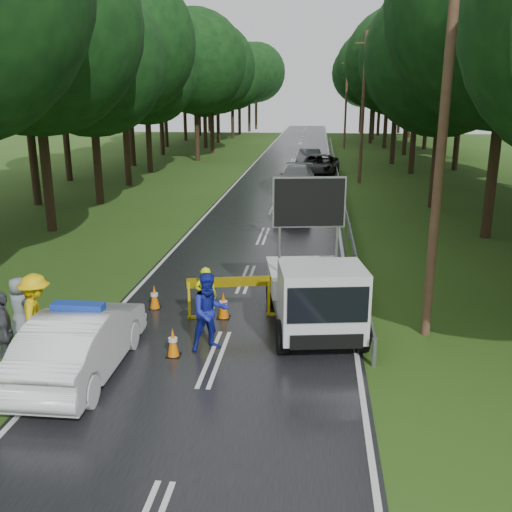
# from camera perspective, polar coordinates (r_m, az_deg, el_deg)

# --- Properties ---
(ground) EXTENTS (160.00, 160.00, 0.00)m
(ground) POSITION_cam_1_polar(r_m,az_deg,el_deg) (13.73, -4.14, -10.18)
(ground) COLOR #284513
(ground) RESTS_ON ground
(road) EXTENTS (7.00, 140.00, 0.02)m
(road) POSITION_cam_1_polar(r_m,az_deg,el_deg) (42.61, 3.05, 7.82)
(road) COLOR black
(road) RESTS_ON ground
(guardrail) EXTENTS (0.12, 60.06, 0.70)m
(guardrail) POSITION_cam_1_polar(r_m,az_deg,el_deg) (42.17, 8.11, 8.33)
(guardrail) COLOR gray
(guardrail) RESTS_ON ground
(utility_pole_near) EXTENTS (1.40, 0.24, 10.00)m
(utility_pole_near) POSITION_cam_1_polar(r_m,az_deg,el_deg) (14.45, 18.14, 11.32)
(utility_pole_near) COLOR #4C3123
(utility_pole_near) RESTS_ON ground
(utility_pole_mid) EXTENTS (1.40, 0.24, 10.00)m
(utility_pole_mid) POSITION_cam_1_polar(r_m,az_deg,el_deg) (40.23, 10.64, 14.32)
(utility_pole_mid) COLOR #4C3123
(utility_pole_mid) RESTS_ON ground
(utility_pole_far) EXTENTS (1.40, 0.24, 10.00)m
(utility_pole_far) POSITION_cam_1_polar(r_m,az_deg,el_deg) (66.19, 8.99, 14.95)
(utility_pole_far) COLOR #4C3123
(utility_pole_far) RESTS_ON ground
(police_sedan) EXTENTS (1.68, 4.65, 1.68)m
(police_sedan) POSITION_cam_1_polar(r_m,az_deg,el_deg) (13.26, -17.07, -8.22)
(police_sedan) COLOR white
(police_sedan) RESTS_ON ground
(work_truck) EXTENTS (2.86, 5.09, 3.85)m
(work_truck) POSITION_cam_1_polar(r_m,az_deg,el_deg) (14.94, 5.83, -3.67)
(work_truck) COLOR gray
(work_truck) RESTS_ON ground
(barrier) EXTENTS (2.82, 0.67, 1.19)m
(barrier) POSITION_cam_1_polar(r_m,az_deg,el_deg) (15.75, -1.70, -3.10)
(barrier) COLOR #DAB90B
(barrier) RESTS_ON ground
(officer) EXTENTS (0.65, 0.48, 1.63)m
(officer) POSITION_cam_1_polar(r_m,az_deg,el_deg) (15.33, -5.03, -4.03)
(officer) COLOR #E4F90D
(officer) RESTS_ON ground
(civilian) EXTENTS (1.19, 1.11, 1.95)m
(civilian) POSITION_cam_1_polar(r_m,az_deg,el_deg) (13.82, -4.65, -5.59)
(civilian) COLOR #172299
(civilian) RESTS_ON ground
(bystander_left) EXTENTS (1.14, 1.48, 2.03)m
(bystander_left) POSITION_cam_1_polar(r_m,az_deg,el_deg) (14.42, -21.08, -5.56)
(bystander_left) COLOR yellow
(bystander_left) RESTS_ON ground
(bystander_mid) EXTENTS (1.03, 1.16, 1.89)m
(bystander_mid) POSITION_cam_1_polar(r_m,az_deg,el_deg) (13.90, -23.92, -6.99)
(bystander_mid) COLOR #42444A
(bystander_mid) RESTS_ON ground
(bystander_right) EXTENTS (0.92, 0.81, 1.59)m
(bystander_right) POSITION_cam_1_polar(r_m,az_deg,el_deg) (15.75, -22.58, -4.78)
(bystander_right) COLOR gray
(bystander_right) RESTS_ON ground
(queue_car_first) EXTENTS (2.00, 4.70, 1.59)m
(queue_car_first) POSITION_cam_1_polar(r_m,az_deg,el_deg) (29.46, 3.85, 5.68)
(queue_car_first) COLOR #45494D
(queue_car_first) RESTS_ON ground
(queue_car_second) EXTENTS (2.34, 5.29, 1.51)m
(queue_car_second) POSITION_cam_1_polar(r_m,az_deg,el_deg) (37.44, 4.09, 7.82)
(queue_car_second) COLOR #9C9FA4
(queue_car_second) RESTS_ON ground
(queue_car_third) EXTENTS (3.37, 6.15, 1.63)m
(queue_car_third) POSITION_cam_1_polar(r_m,az_deg,el_deg) (43.35, 6.27, 8.96)
(queue_car_third) COLOR black
(queue_car_third) RESTS_ON ground
(queue_car_fourth) EXTENTS (2.08, 4.66, 1.49)m
(queue_car_fourth) POSITION_cam_1_polar(r_m,az_deg,el_deg) (49.33, 5.29, 9.75)
(queue_car_fourth) COLOR #393C40
(queue_car_fourth) RESTS_ON ground
(cone_near_left) EXTENTS (0.35, 0.35, 0.74)m
(cone_near_left) POSITION_cam_1_polar(r_m,az_deg,el_deg) (12.91, -17.37, -10.96)
(cone_near_left) COLOR black
(cone_near_left) RESTS_ON ground
(cone_center) EXTENTS (0.34, 0.34, 0.73)m
(cone_center) POSITION_cam_1_polar(r_m,az_deg,el_deg) (13.79, -8.31, -8.58)
(cone_center) COLOR black
(cone_center) RESTS_ON ground
(cone_far) EXTENTS (0.37, 0.37, 0.78)m
(cone_far) POSITION_cam_1_polar(r_m,az_deg,el_deg) (15.87, -3.28, -4.96)
(cone_far) COLOR black
(cone_far) RESTS_ON ground
(cone_left_mid) EXTENTS (0.34, 0.34, 0.73)m
(cone_left_mid) POSITION_cam_1_polar(r_m,az_deg,el_deg) (16.79, -10.12, -4.09)
(cone_left_mid) COLOR black
(cone_left_mid) RESTS_ON ground
(cone_right) EXTENTS (0.33, 0.33, 0.69)m
(cone_right) POSITION_cam_1_polar(r_m,az_deg,el_deg) (17.59, 8.30, -3.14)
(cone_right) COLOR black
(cone_right) RESTS_ON ground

